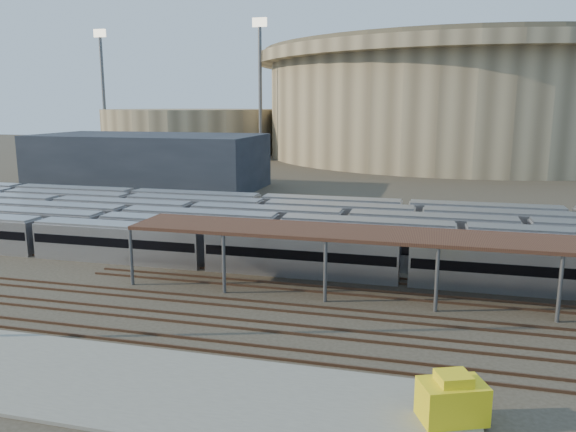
# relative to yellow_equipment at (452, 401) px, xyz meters

# --- Properties ---
(ground) EXTENTS (420.00, 420.00, 0.00)m
(ground) POSITION_rel_yellow_equipment_xyz_m (-18.50, 14.35, -1.18)
(ground) COLOR #383026
(ground) RESTS_ON ground
(apron) EXTENTS (50.00, 9.00, 0.20)m
(apron) POSITION_rel_yellow_equipment_xyz_m (-23.50, -0.65, -1.08)
(apron) COLOR gray
(apron) RESTS_ON ground
(subway_trains) EXTENTS (124.64, 23.90, 3.60)m
(subway_trains) POSITION_rel_yellow_equipment_xyz_m (-18.79, 32.85, 0.62)
(subway_trains) COLOR #B7B7BC
(subway_trains) RESTS_ON ground
(inspection_shed) EXTENTS (60.30, 6.00, 5.30)m
(inspection_shed) POSITION_rel_yellow_equipment_xyz_m (3.50, 18.35, 3.80)
(inspection_shed) COLOR #55565A
(inspection_shed) RESTS_ON ground
(empty_tracks) EXTENTS (170.00, 9.62, 0.18)m
(empty_tracks) POSITION_rel_yellow_equipment_xyz_m (-18.50, 9.35, -1.09)
(empty_tracks) COLOR #4C3323
(empty_tracks) RESTS_ON ground
(stadium) EXTENTS (124.00, 124.00, 32.50)m
(stadium) POSITION_rel_yellow_equipment_xyz_m (6.50, 154.35, 15.29)
(stadium) COLOR tan
(stadium) RESTS_ON ground
(secondary_arena) EXTENTS (56.00, 56.00, 14.00)m
(secondary_arena) POSITION_rel_yellow_equipment_xyz_m (-78.50, 144.35, 5.82)
(secondary_arena) COLOR tan
(secondary_arena) RESTS_ON ground
(service_building) EXTENTS (42.00, 20.00, 10.00)m
(service_building) POSITION_rel_yellow_equipment_xyz_m (-53.50, 69.35, 3.82)
(service_building) COLOR #1E232D
(service_building) RESTS_ON ground
(floodlight_0) EXTENTS (4.00, 1.00, 38.40)m
(floodlight_0) POSITION_rel_yellow_equipment_xyz_m (-48.50, 124.35, 19.46)
(floodlight_0) COLOR #55565A
(floodlight_0) RESTS_ON ground
(floodlight_1) EXTENTS (4.00, 1.00, 38.40)m
(floodlight_1) POSITION_rel_yellow_equipment_xyz_m (-103.50, 134.35, 19.46)
(floodlight_1) COLOR #55565A
(floodlight_1) RESTS_ON ground
(floodlight_3) EXTENTS (4.00, 1.00, 38.40)m
(floodlight_3) POSITION_rel_yellow_equipment_xyz_m (-28.50, 174.35, 19.46)
(floodlight_3) COLOR #55565A
(floodlight_3) RESTS_ON ground
(yellow_equipment) EXTENTS (3.66, 3.02, 1.97)m
(yellow_equipment) POSITION_rel_yellow_equipment_xyz_m (0.00, 0.00, 0.00)
(yellow_equipment) COLOR yellow
(yellow_equipment) RESTS_ON apron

